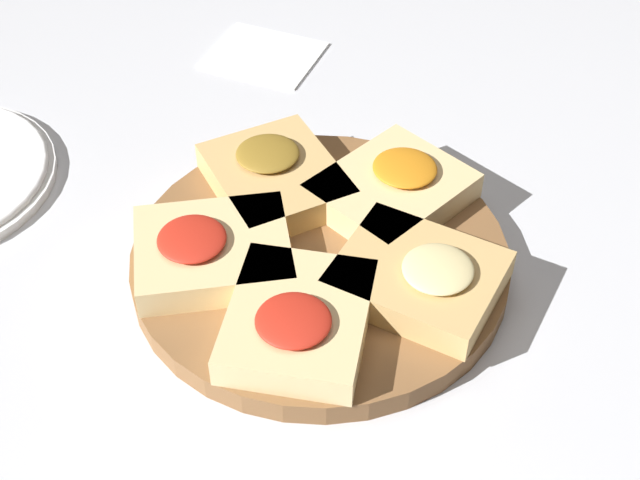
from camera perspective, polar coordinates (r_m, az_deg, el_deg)
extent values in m
plane|color=silver|center=(0.84, 0.00, -1.81)|extent=(3.00, 3.00, 0.00)
cylinder|color=brown|center=(0.83, 0.00, -1.26)|extent=(0.35, 0.35, 0.02)
cube|color=tan|center=(0.78, 6.28, -2.38)|extent=(0.15, 0.13, 0.03)
ellipsoid|color=beige|center=(0.76, 7.56, -1.84)|extent=(0.07, 0.07, 0.01)
cube|color=#E5C689|center=(0.86, 4.62, 3.16)|extent=(0.16, 0.17, 0.03)
ellipsoid|color=orange|center=(0.86, 5.45, 4.63)|extent=(0.08, 0.08, 0.01)
cube|color=tan|center=(0.88, -2.86, 3.97)|extent=(0.18, 0.18, 0.03)
ellipsoid|color=olive|center=(0.88, -3.37, 5.56)|extent=(0.09, 0.09, 0.01)
cube|color=#E5C689|center=(0.80, -6.86, -0.75)|extent=(0.18, 0.17, 0.03)
ellipsoid|color=red|center=(0.79, -8.21, 0.08)|extent=(0.08, 0.09, 0.01)
cube|color=#E5C689|center=(0.74, -1.41, -5.13)|extent=(0.14, 0.15, 0.03)
ellipsoid|color=red|center=(0.72, -1.72, -5.16)|extent=(0.07, 0.07, 0.01)
cube|color=white|center=(1.12, -3.59, 11.80)|extent=(0.13, 0.11, 0.01)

